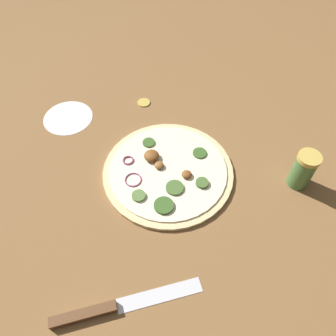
{
  "coord_description": "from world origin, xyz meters",
  "views": [
    {
      "loc": [
        0.38,
        0.33,
        0.68
      ],
      "look_at": [
        0.0,
        0.0,
        0.02
      ],
      "focal_mm": 35.0,
      "sensor_mm": 36.0,
      "label": 1
    }
  ],
  "objects_px": {
    "knife": "(101,310)",
    "spice_jar": "(303,170)",
    "pizza": "(168,171)",
    "loose_cap": "(144,102)"
  },
  "relations": [
    {
      "from": "pizza",
      "to": "spice_jar",
      "type": "height_order",
      "value": "spice_jar"
    },
    {
      "from": "knife",
      "to": "spice_jar",
      "type": "bearing_deg",
      "value": 19.2
    },
    {
      "from": "pizza",
      "to": "loose_cap",
      "type": "relative_size",
      "value": 8.71
    },
    {
      "from": "spice_jar",
      "to": "loose_cap",
      "type": "xyz_separation_m",
      "value": [
        0.04,
        -0.5,
        -0.05
      ]
    },
    {
      "from": "pizza",
      "to": "loose_cap",
      "type": "bearing_deg",
      "value": -123.73
    },
    {
      "from": "pizza",
      "to": "spice_jar",
      "type": "bearing_deg",
      "value": 125.74
    },
    {
      "from": "spice_jar",
      "to": "loose_cap",
      "type": "height_order",
      "value": "spice_jar"
    },
    {
      "from": "spice_jar",
      "to": "pizza",
      "type": "bearing_deg",
      "value": -54.26
    },
    {
      "from": "spice_jar",
      "to": "loose_cap",
      "type": "bearing_deg",
      "value": -85.74
    },
    {
      "from": "pizza",
      "to": "knife",
      "type": "xyz_separation_m",
      "value": [
        0.34,
        0.12,
        -0.0
      ]
    }
  ]
}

